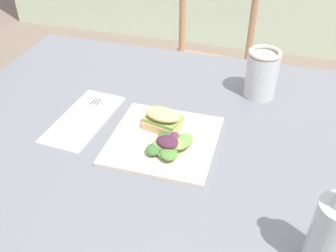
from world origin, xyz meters
The scene contains 9 objects.
dining_table centered at (-0.11, 0.02, 0.63)m, with size 1.36×0.94×0.74m.
chair_wooden_far centered at (-0.26, 0.92, 0.45)m, with size 0.43×0.43×0.87m.
plate_lunch centered at (-0.19, -0.01, 0.74)m, with size 0.25×0.25×0.01m, color beige.
sandwich_half_front centered at (-0.20, 0.03, 0.78)m, with size 0.10×0.08×0.06m.
salad_mixed_greens centered at (-0.16, -0.04, 0.77)m, with size 0.10×0.12×0.04m.
napkin_folded centered at (-0.42, 0.03, 0.74)m, with size 0.12×0.26×0.00m, color silver.
fork_on_napkin centered at (-0.42, 0.04, 0.75)m, with size 0.03×0.19×0.00m.
bottle_cold_brew centered at (0.17, -0.25, 0.81)m, with size 0.07×0.07×0.20m.
mason_jar_iced_tea centered at (0.01, 0.28, 0.80)m, with size 0.09×0.09×0.14m.
Camera 1 is at (0.03, -0.71, 1.34)m, focal length 41.53 mm.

